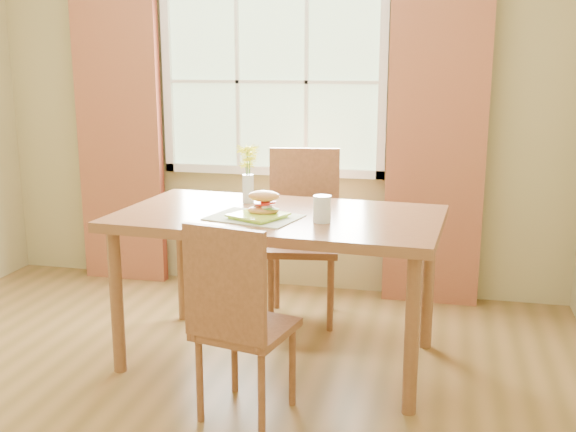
# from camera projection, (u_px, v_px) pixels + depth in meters

# --- Properties ---
(room) EXTENTS (4.24, 3.84, 2.74)m
(room) POSITION_uv_depth(u_px,v_px,m) (166.00, 128.00, 2.99)
(room) COLOR brown
(room) RESTS_ON ground
(window) EXTENTS (1.62, 0.06, 1.32)m
(window) POSITION_uv_depth(u_px,v_px,m) (272.00, 82.00, 4.73)
(window) COLOR #A1C091
(window) RESTS_ON room
(curtain_left) EXTENTS (0.65, 0.08, 2.20)m
(curtain_left) POSITION_uv_depth(u_px,v_px,m) (120.00, 136.00, 4.99)
(curtain_left) COLOR maroon
(curtain_left) RESTS_ON room
(curtain_right) EXTENTS (0.65, 0.08, 2.20)m
(curtain_right) POSITION_uv_depth(u_px,v_px,m) (436.00, 145.00, 4.48)
(curtain_right) COLOR maroon
(curtain_right) RESTS_ON room
(dining_table) EXTENTS (1.78, 1.08, 0.84)m
(dining_table) POSITION_uv_depth(u_px,v_px,m) (279.00, 229.00, 3.64)
(dining_table) COLOR brown
(dining_table) RESTS_ON room
(chair_near) EXTENTS (0.47, 0.47, 0.96)m
(chair_near) POSITION_uv_depth(u_px,v_px,m) (237.00, 315.00, 3.03)
(chair_near) COLOR brown
(chair_near) RESTS_ON room
(chair_far) EXTENTS (0.52, 0.52, 1.09)m
(chair_far) POSITION_uv_depth(u_px,v_px,m) (303.00, 226.00, 4.36)
(chair_far) COLOR brown
(chair_far) RESTS_ON room
(placemat) EXTENTS (0.51, 0.43, 0.01)m
(placemat) POSITION_uv_depth(u_px,v_px,m) (254.00, 217.00, 3.51)
(placemat) COLOR beige
(placemat) RESTS_ON dining_table
(plate) EXTENTS (0.33, 0.33, 0.01)m
(plate) POSITION_uv_depth(u_px,v_px,m) (258.00, 217.00, 3.49)
(plate) COLOR #B2E238
(plate) RESTS_ON placemat
(croissant_sandwich) EXTENTS (0.18, 0.13, 0.13)m
(croissant_sandwich) POSITION_uv_depth(u_px,v_px,m) (264.00, 203.00, 3.50)
(croissant_sandwich) COLOR #E8934F
(croissant_sandwich) RESTS_ON plate
(water_glass) EXTENTS (0.09, 0.09, 0.14)m
(water_glass) POSITION_uv_depth(u_px,v_px,m) (322.00, 210.00, 3.41)
(water_glass) COLOR silver
(water_glass) RESTS_ON dining_table
(flower_vase) EXTENTS (0.14, 0.14, 0.34)m
(flower_vase) POSITION_uv_depth(u_px,v_px,m) (248.00, 167.00, 3.86)
(flower_vase) COLOR silver
(flower_vase) RESTS_ON dining_table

